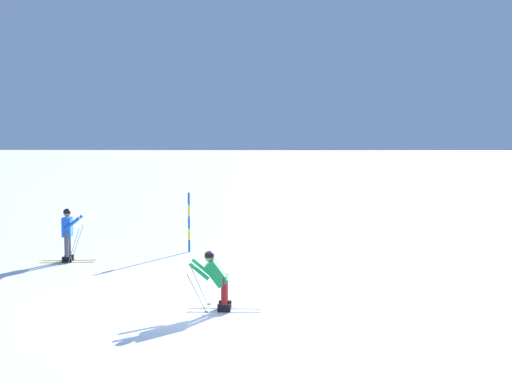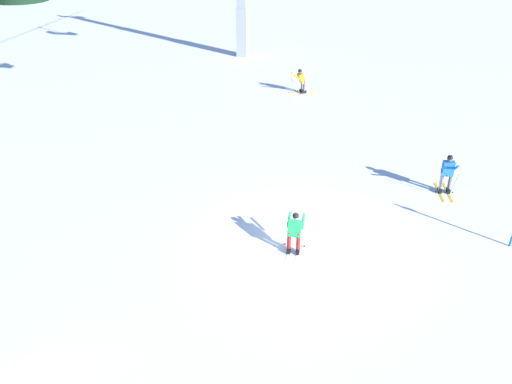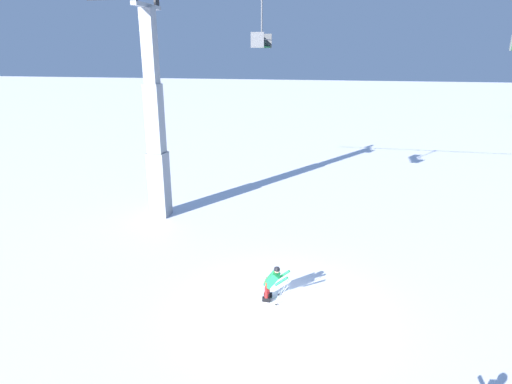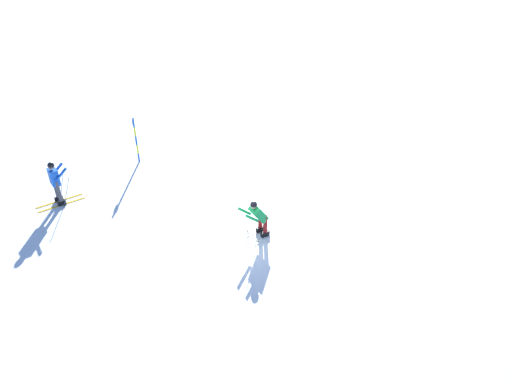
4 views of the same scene
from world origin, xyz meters
TOP-DOWN VIEW (x-y plane):
  - ground_plane at (0.00, 0.00)m, footprint 260.00×260.00m
  - skier_carving_main at (-0.49, 0.44)m, footprint 1.62×0.71m
  - trail_marker_pole at (1.09, -6.55)m, footprint 0.07×0.28m
  - skier_distant_uphill at (4.49, -4.81)m, footprint 1.65×0.73m

SIDE VIEW (x-z plane):
  - ground_plane at x=0.00m, z-range 0.00..0.00m
  - skier_carving_main at x=-0.49m, z-range 0.02..1.46m
  - skier_distant_uphill at x=4.49m, z-range 0.11..1.73m
  - trail_marker_pole at x=1.09m, z-range 0.08..2.02m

